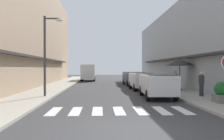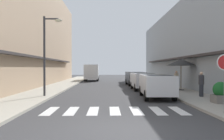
# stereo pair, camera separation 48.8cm
# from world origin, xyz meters

# --- Properties ---
(ground_plane) EXTENTS (87.61, 87.61, 0.00)m
(ground_plane) POSITION_xyz_m (0.00, 15.93, 0.00)
(ground_plane) COLOR #38383A
(sidewalk_left) EXTENTS (2.77, 55.75, 0.12)m
(sidewalk_left) POSITION_xyz_m (-5.18, 15.93, 0.06)
(sidewalk_left) COLOR #ADA899
(sidewalk_left) RESTS_ON ground_plane
(sidewalk_right) EXTENTS (2.77, 55.75, 0.12)m
(sidewalk_right) POSITION_xyz_m (5.18, 15.93, 0.06)
(sidewalk_right) COLOR #9E998E
(sidewalk_right) RESTS_ON ground_plane
(building_row_left) EXTENTS (5.50, 37.84, 11.33)m
(building_row_left) POSITION_xyz_m (-9.06, 16.92, 5.66)
(building_row_left) COLOR tan
(building_row_left) RESTS_ON ground_plane
(building_row_right) EXTENTS (5.50, 37.84, 8.31)m
(building_row_right) POSITION_xyz_m (9.06, 16.92, 4.15)
(building_row_right) COLOR #939EA8
(building_row_right) RESTS_ON ground_plane
(crosswalk) EXTENTS (6.15, 2.20, 0.01)m
(crosswalk) POSITION_xyz_m (-0.00, 3.43, 0.01)
(crosswalk) COLOR silver
(crosswalk) RESTS_ON ground_plane
(parked_car_near) EXTENTS (1.95, 4.45, 1.47)m
(parked_car_near) POSITION_xyz_m (2.75, 7.89, 0.92)
(parked_car_near) COLOR silver
(parked_car_near) RESTS_ON ground_plane
(parked_car_mid) EXTENTS (1.84, 4.41, 1.47)m
(parked_car_mid) POSITION_xyz_m (2.75, 13.59, 0.92)
(parked_car_mid) COLOR silver
(parked_car_mid) RESTS_ON ground_plane
(parked_car_far) EXTENTS (1.93, 4.47, 1.47)m
(parked_car_far) POSITION_xyz_m (2.75, 19.35, 0.92)
(parked_car_far) COLOR black
(parked_car_far) RESTS_ON ground_plane
(delivery_van) EXTENTS (2.05, 5.42, 2.37)m
(delivery_van) POSITION_xyz_m (-2.60, 28.77, 1.41)
(delivery_van) COLOR silver
(delivery_van) RESTS_ON ground_plane
(street_lamp) EXTENTS (1.19, 0.28, 5.06)m
(street_lamp) POSITION_xyz_m (-4.14, 8.33, 3.24)
(street_lamp) COLOR #38383D
(street_lamp) RESTS_ON sidewalk_left
(cafe_umbrella) EXTENTS (2.37, 2.37, 2.52)m
(cafe_umbrella) POSITION_xyz_m (5.60, 12.17, 2.35)
(cafe_umbrella) COLOR #262626
(cafe_umbrella) RESTS_ON sidewalk_right
(planter_corner) EXTENTS (0.78, 0.78, 1.08)m
(planter_corner) POSITION_xyz_m (5.43, 4.93, 0.65)
(planter_corner) COLOR slate
(planter_corner) RESTS_ON sidewalk_right
(pedestrian_walking_near) EXTENTS (0.34, 0.34, 1.54)m
(pedestrian_walking_near) POSITION_xyz_m (5.52, 7.74, 0.92)
(pedestrian_walking_near) COLOR #282B33
(pedestrian_walking_near) RESTS_ON sidewalk_right
(pedestrian_walking_far) EXTENTS (0.34, 0.34, 1.55)m
(pedestrian_walking_far) POSITION_xyz_m (5.17, 12.00, 0.93)
(pedestrian_walking_far) COLOR #282B33
(pedestrian_walking_far) RESTS_ON sidewalk_right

